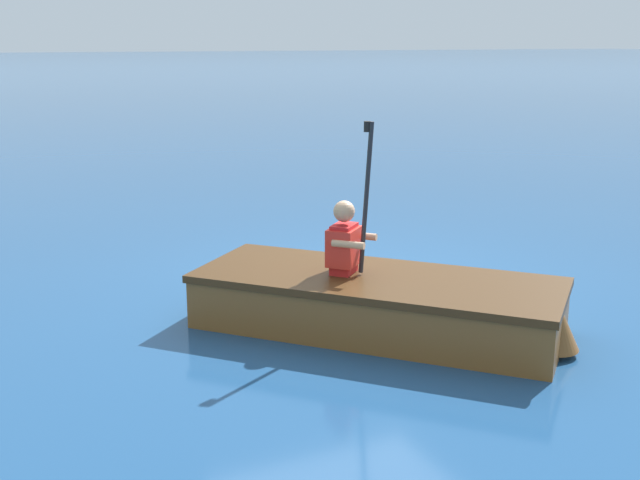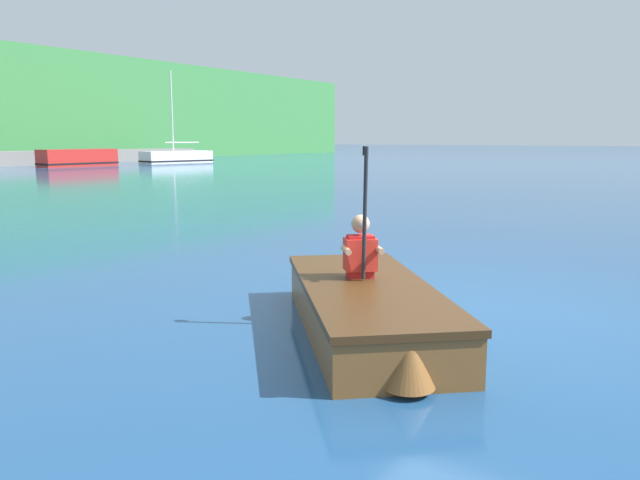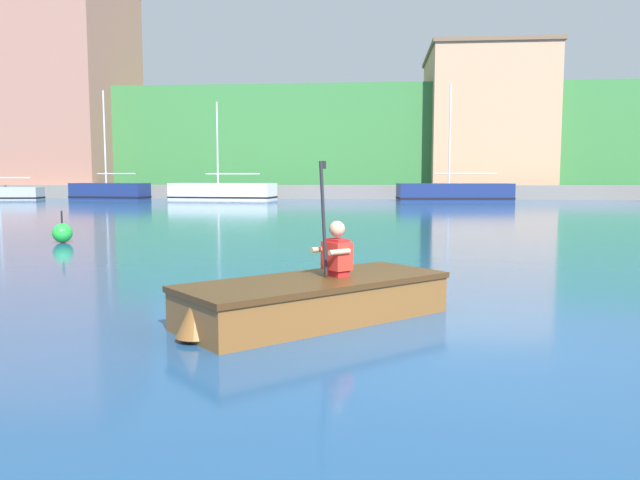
# 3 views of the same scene
# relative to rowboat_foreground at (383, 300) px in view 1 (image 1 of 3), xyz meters

# --- Properties ---
(ground_plane) EXTENTS (300.00, 300.00, 0.00)m
(ground_plane) POSITION_rel_rowboat_foreground_xyz_m (1.25, -0.47, -0.25)
(ground_plane) COLOR navy
(rowboat_foreground) EXTENTS (2.86, 2.75, 0.44)m
(rowboat_foreground) POSITION_rel_rowboat_foreground_xyz_m (0.00, 0.00, 0.00)
(rowboat_foreground) COLOR brown
(rowboat_foreground) RESTS_ON ground
(person_paddler) EXTENTS (0.46, 0.46, 1.21)m
(person_paddler) POSITION_rel_rowboat_foreground_xyz_m (0.23, 0.21, 0.46)
(person_paddler) COLOR red
(person_paddler) RESTS_ON rowboat_foreground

